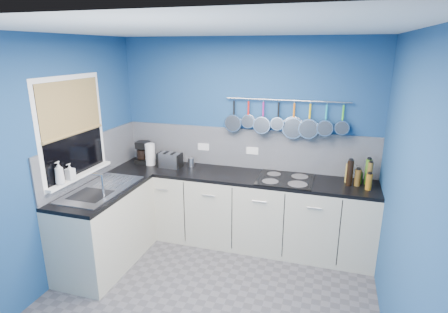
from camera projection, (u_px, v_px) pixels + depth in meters
The scene contains 43 objects.
floor at pixel (207, 302), 3.52m from camera, with size 3.20×3.00×0.02m, color #47474C.
ceiling at pixel (202, 28), 2.80m from camera, with size 3.20×3.00×0.02m, color white.
wall_back at pixel (245, 140), 4.54m from camera, with size 3.20×0.02×2.50m, color navy.
wall_front at pixel (100, 284), 1.77m from camera, with size 3.20×0.02×2.50m, color navy.
wall_left at pixel (53, 164), 3.61m from camera, with size 0.02×3.00×2.50m, color navy.
wall_right at pixel (406, 202), 2.71m from camera, with size 0.02×3.00×2.50m, color navy.
backsplash_back at pixel (245, 148), 4.55m from camera, with size 3.20×0.02×0.50m, color #9597A0.
backsplash_left at pixel (93, 157), 4.18m from camera, with size 0.02×1.80×0.50m, color #9597A0.
cabinet_run_back at pixel (238, 210), 4.49m from camera, with size 3.20×0.60×0.86m, color #BAB69F.
worktop_back at pixel (239, 176), 4.36m from camera, with size 3.20×0.60×0.04m, color black.
cabinet_run_left at pixel (105, 228), 4.03m from camera, with size 0.60×1.20×0.86m, color #BAB69F.
worktop_left at pixel (101, 191), 3.90m from camera, with size 0.60×1.20×0.04m, color black.
window_frame at pixel (73, 129), 3.79m from camera, with size 0.01×1.00×1.10m, color white.
window_glass at pixel (73, 129), 3.78m from camera, with size 0.01×0.90×1.00m, color black.
bamboo_blind at pixel (71, 107), 3.72m from camera, with size 0.01×0.90×0.55m, color #A18541.
window_sill at pixel (80, 175), 3.93m from camera, with size 0.10×0.98×0.03m, color white.
sink_unit at pixel (101, 189), 3.89m from camera, with size 0.50×0.95×0.01m, color silver.
mixer_tap at pixel (103, 185), 3.65m from camera, with size 0.12×0.08×0.26m, color silver, non-canonical shape.
socket_left at pixel (203, 147), 4.70m from camera, with size 0.15×0.01×0.09m, color white.
socket_right at pixel (252, 151), 4.52m from camera, with size 0.15×0.01×0.09m, color white.
pot_rail at pixel (287, 100), 4.19m from camera, with size 0.02×0.02×1.45m, color silver.
soap_bottle_a at pixel (59, 173), 3.59m from camera, with size 0.09×0.09×0.24m, color white.
soap_bottle_b at pixel (70, 171), 3.74m from camera, with size 0.08×0.08×0.17m, color white.
paper_towel at pixel (150, 154), 4.68m from camera, with size 0.12×0.12×0.28m, color white.
coffee_maker at pixel (142, 152), 4.75m from camera, with size 0.16×0.18×0.29m, color black, non-canonical shape.
toaster at pixel (170, 160), 4.61m from camera, with size 0.28×0.16×0.18m, color silver.
canister at pixel (191, 162), 4.63m from camera, with size 0.08×0.08×0.12m, color silver.
hob at pixel (285, 179), 4.17m from camera, with size 0.63×0.56×0.01m, color black.
pan_0 at pixel (234, 115), 4.42m from camera, with size 0.22×0.08×0.41m, color silver, non-canonical shape.
pan_1 at pixel (248, 114), 4.36m from camera, with size 0.16×0.05×0.35m, color silver, non-canonical shape.
pan_2 at pixel (263, 116), 4.32m from camera, with size 0.21×0.11×0.40m, color silver, non-canonical shape.
pan_3 at pixel (278, 115), 4.26m from camera, with size 0.16×0.09×0.35m, color silver, non-canonical shape.
pan_4 at pixel (294, 120), 4.22m from camera, with size 0.26×0.06×0.45m, color silver, non-canonical shape.
pan_5 at pixel (309, 120), 4.17m from camera, with size 0.23×0.10×0.42m, color silver, non-canonical shape.
pan_6 at pixel (326, 118), 4.11m from camera, with size 0.18×0.13×0.37m, color silver, non-canonical shape.
pan_7 at pixel (343, 118), 4.06m from camera, with size 0.16×0.11×0.35m, color silver, non-canonical shape.
condiment_0 at pixel (368, 172), 4.01m from camera, with size 0.07×0.07×0.29m, color #3F721E.
condiment_1 at pixel (359, 178), 4.05m from camera, with size 0.07×0.07×0.13m, color #265919.
condiment_2 at pixel (348, 173), 4.07m from camera, with size 0.07×0.07×0.22m, color olive.
condiment_3 at pixel (370, 175), 3.93m from camera, with size 0.05×0.05×0.28m, color brown.
condiment_4 at pixel (358, 178), 3.98m from camera, with size 0.07×0.07×0.19m, color brown.
condiment_5 at pixel (350, 173), 3.97m from camera, with size 0.07×0.07×0.29m, color black.
condiment_6 at pixel (369, 182), 3.86m from camera, with size 0.07×0.07×0.18m, color #8C5914.
Camera 1 is at (1.03, -2.79, 2.36)m, focal length 28.98 mm.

